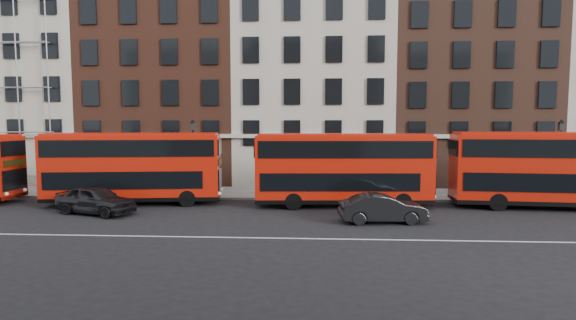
# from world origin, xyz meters

# --- Properties ---
(ground) EXTENTS (120.00, 120.00, 0.00)m
(ground) POSITION_xyz_m (0.00, 0.00, 0.00)
(ground) COLOR black
(ground) RESTS_ON ground
(pavement) EXTENTS (80.00, 5.00, 0.15)m
(pavement) POSITION_xyz_m (0.00, 10.50, 0.07)
(pavement) COLOR gray
(pavement) RESTS_ON ground
(kerb) EXTENTS (80.00, 0.30, 0.16)m
(kerb) POSITION_xyz_m (0.00, 8.00, 0.08)
(kerb) COLOR gray
(kerb) RESTS_ON ground
(road_centre_line) EXTENTS (70.00, 0.12, 0.01)m
(road_centre_line) POSITION_xyz_m (0.00, -2.00, 0.01)
(road_centre_line) COLOR white
(road_centre_line) RESTS_ON ground
(building_terrace) EXTENTS (64.00, 11.95, 22.00)m
(building_terrace) POSITION_xyz_m (-0.31, 17.88, 10.24)
(building_terrace) COLOR #B6B09D
(building_terrace) RESTS_ON ground
(bus_b) EXTENTS (11.21, 4.04, 4.61)m
(bus_b) POSITION_xyz_m (-11.49, 5.96, 2.47)
(bus_b) COLOR red
(bus_b) RESTS_ON ground
(bus_c) EXTENTS (11.04, 3.24, 4.58)m
(bus_c) POSITION_xyz_m (1.88, 5.96, 2.46)
(bus_c) COLOR red
(bus_c) RESTS_ON ground
(bus_d) EXTENTS (11.36, 3.59, 4.70)m
(bus_d) POSITION_xyz_m (14.32, 5.97, 2.52)
(bus_d) COLOR red
(bus_d) RESTS_ON ground
(car_rear) EXTENTS (5.26, 3.45, 1.66)m
(car_rear) POSITION_xyz_m (-12.50, 2.86, 0.83)
(car_rear) COLOR black
(car_rear) RESTS_ON ground
(car_front) EXTENTS (4.71, 2.04, 1.51)m
(car_front) POSITION_xyz_m (3.73, 1.52, 0.75)
(car_front) COLOR black
(car_front) RESTS_ON ground
(lamp_post_left) EXTENTS (0.44, 0.44, 5.33)m
(lamp_post_left) POSITION_xyz_m (-8.23, 8.42, 3.08)
(lamp_post_left) COLOR black
(lamp_post_left) RESTS_ON pavement
(lamp_post_right) EXTENTS (0.44, 0.44, 5.33)m
(lamp_post_right) POSITION_xyz_m (16.66, 9.02, 3.08)
(lamp_post_right) COLOR black
(lamp_post_right) RESTS_ON pavement
(iron_railings) EXTENTS (6.60, 0.06, 1.00)m
(iron_railings) POSITION_xyz_m (0.00, 12.70, 0.65)
(iron_railings) COLOR black
(iron_railings) RESTS_ON pavement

